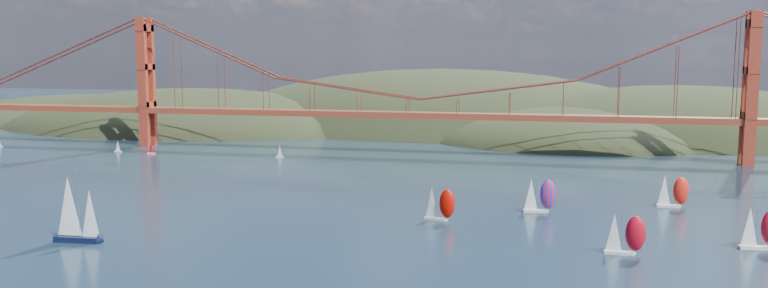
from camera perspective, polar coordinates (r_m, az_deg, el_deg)
headlands at (r=392.78m, az=11.86°, el=-0.86°), size 725.00×225.00×96.00m
bridge at (r=296.16m, az=2.46°, el=5.42°), size 552.00×12.00×55.00m
sloop_navy at (r=174.25m, az=-22.48°, el=-4.66°), size 10.32×6.06×15.79m
racer_0 at (r=181.85m, az=4.21°, el=-4.54°), size 8.00×4.51×8.97m
racer_1 at (r=159.11m, az=17.83°, el=-6.52°), size 8.04×3.33×9.20m
racer_2 at (r=173.79m, az=26.73°, el=-5.73°), size 8.56×4.02×9.67m
racer_3 at (r=210.53m, az=21.11°, el=-3.36°), size 8.11×3.37×9.27m
racer_rwb at (r=194.49m, az=11.74°, el=-3.82°), size 8.48×4.14×9.55m
distant_boat_1 at (r=323.00m, az=-19.62°, el=-0.15°), size 3.00×2.00×4.70m
distant_boat_2 at (r=312.62m, az=-17.34°, el=-0.29°), size 3.00×2.00×4.70m
distant_boat_3 at (r=291.35m, az=-7.95°, el=-0.56°), size 3.00×2.00×4.70m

